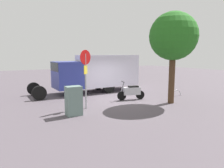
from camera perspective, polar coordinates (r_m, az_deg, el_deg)
The scene contains 7 objects.
ground_plane at distance 13.54m, azimuth 2.27°, elevation -4.13°, with size 60.00×60.00×0.00m, color #524950.
box_truck_near at distance 16.08m, azimuth -4.34°, elevation 3.47°, with size 8.18×2.47×2.81m.
motorcycle at distance 13.32m, azimuth 5.35°, elevation -2.08°, with size 1.76×0.75×1.20m.
stop_sign at distance 10.96m, azimuth -7.21°, elevation 3.82°, with size 0.71×0.33×3.09m.
street_tree at distance 12.69m, azimuth 16.35°, elevation 12.22°, with size 2.75×2.75×5.26m.
utility_cabinet at distance 10.01m, azimuth -10.38°, elevation -4.54°, with size 0.72×0.52×1.39m, color slate.
bike_rack_hoop at distance 15.23m, azimuth 17.05°, elevation -3.11°, with size 0.85×0.85×0.05m, color #B7B7BC.
Camera 1 is at (7.49, 10.91, 2.85)m, focal length 33.62 mm.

